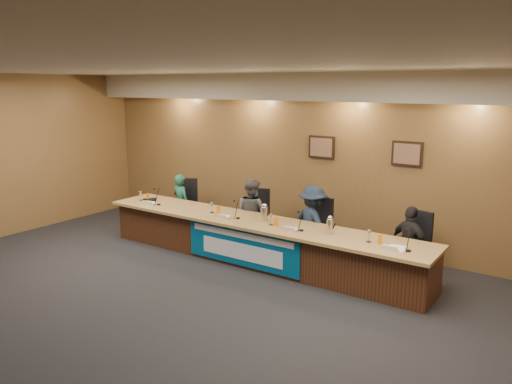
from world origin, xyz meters
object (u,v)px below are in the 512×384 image
(panelist_b, at_px, (252,214))
(carafe_right, at_px, (330,227))
(panelist_d, at_px, (410,245))
(carafe_mid, at_px, (265,214))
(office_chair_d, at_px, (411,250))
(speakerphone, at_px, (151,200))
(panelist_a, at_px, (181,203))
(dais_body, at_px, (256,242))
(office_chair_a, at_px, (185,208))
(panelist_c, at_px, (313,224))
(office_chair_b, at_px, (255,221))
(banner, at_px, (242,247))
(office_chair_c, at_px, (315,233))

(panelist_b, bearing_deg, carafe_right, 170.32)
(panelist_d, bearing_deg, carafe_mid, 36.66)
(office_chair_d, xyz_separation_m, speakerphone, (-4.91, -0.75, 0.30))
(office_chair_d, bearing_deg, panelist_b, -167.98)
(panelist_b, xyz_separation_m, carafe_mid, (0.66, -0.57, 0.21))
(panelist_b, bearing_deg, panelist_a, 9.09)
(dais_body, relative_size, office_chair_a, 12.50)
(office_chair_d, bearing_deg, panelist_c, -166.51)
(panelist_b, bearing_deg, office_chair_b, -80.91)
(speakerphone, bearing_deg, banner, -8.20)
(banner, bearing_deg, speakerphone, 171.80)
(office_chair_c, xyz_separation_m, speakerphone, (-3.24, -0.75, 0.30))
(panelist_a, distance_m, carafe_right, 3.75)
(dais_body, distance_m, panelist_a, 2.36)
(dais_body, distance_m, speakerphone, 2.50)
(carafe_right, bearing_deg, banner, -165.73)
(office_chair_b, relative_size, office_chair_d, 1.00)
(office_chair_d, bearing_deg, office_chair_b, -169.93)
(panelist_d, distance_m, office_chair_c, 1.68)
(panelist_a, bearing_deg, office_chair_c, -167.64)
(panelist_a, xyz_separation_m, office_chair_d, (4.71, 0.10, -0.12))
(office_chair_c, relative_size, carafe_right, 2.01)
(office_chair_a, relative_size, carafe_right, 2.01)
(carafe_mid, bearing_deg, dais_body, -173.47)
(panelist_c, xyz_separation_m, panelist_d, (1.67, 0.00, -0.06))
(panelist_c, height_order, office_chair_d, panelist_c)
(panelist_b, distance_m, carafe_mid, 0.90)
(banner, height_order, office_chair_a, banner)
(dais_body, relative_size, banner, 2.73)
(office_chair_b, bearing_deg, carafe_mid, -58.91)
(panelist_b, relative_size, office_chair_b, 2.71)
(panelist_d, bearing_deg, panelist_a, 22.53)
(banner, bearing_deg, panelist_d, 22.42)
(panelist_c, relative_size, office_chair_a, 2.75)
(carafe_mid, distance_m, speakerphone, 2.63)
(panelist_c, relative_size, carafe_mid, 5.69)
(panelist_a, xyz_separation_m, panelist_d, (4.71, 0.00, -0.00))
(dais_body, height_order, carafe_right, carafe_right)
(office_chair_b, bearing_deg, panelist_b, -103.50)
(office_chair_a, bearing_deg, banner, -49.41)
(panelist_d, relative_size, speakerphone, 3.75)
(panelist_c, relative_size, office_chair_c, 2.75)
(panelist_a, height_order, speakerphone, panelist_a)
(banner, relative_size, carafe_mid, 9.48)
(panelist_a, height_order, office_chair_c, panelist_a)
(dais_body, bearing_deg, panelist_b, 130.30)
(banner, height_order, office_chair_d, banner)
(office_chair_b, height_order, carafe_mid, carafe_mid)
(carafe_right, relative_size, speakerphone, 0.74)
(office_chair_a, xyz_separation_m, carafe_right, (3.68, -0.75, 0.39))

